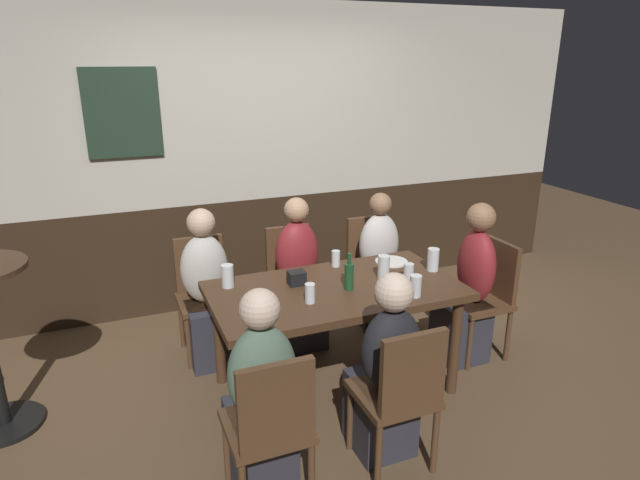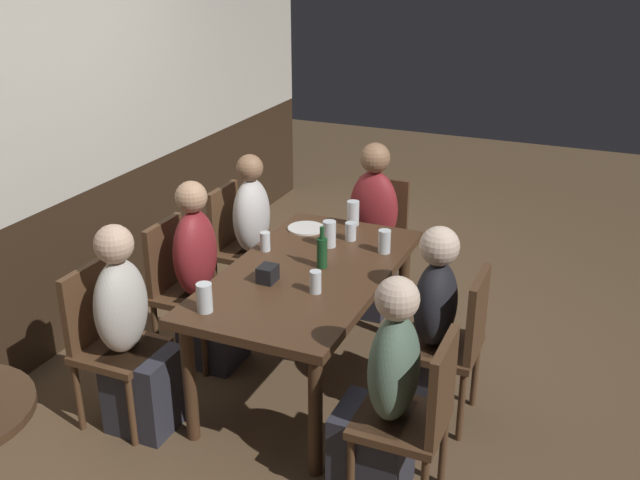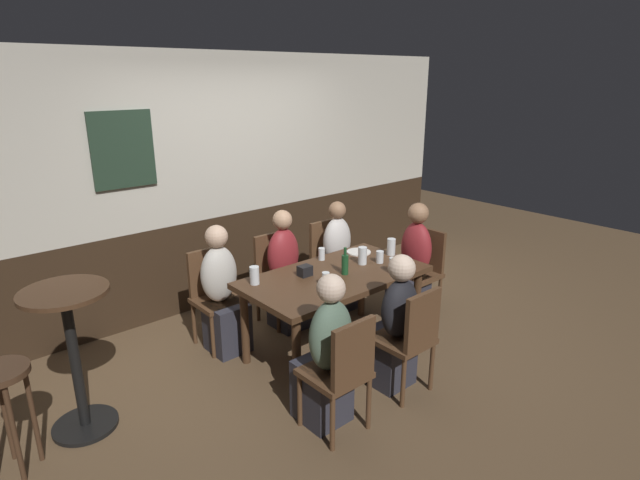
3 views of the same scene
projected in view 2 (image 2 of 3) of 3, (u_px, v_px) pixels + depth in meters
ground_plane at (309, 383)px, 4.37m from camera, size 12.00×12.00×0.00m
wall_back at (59, 141)px, 4.46m from camera, size 6.40×0.13×2.60m
dining_table at (308, 284)px, 4.12m from camera, size 1.61×0.86×0.74m
chair_mid_near at (455, 339)px, 3.87m from camera, size 0.40×0.40×0.88m
chair_mid_far at (181, 283)px, 4.49m from camera, size 0.40×0.40×0.88m
chair_left_near at (417, 413)px, 3.27m from camera, size 0.40×0.40×0.88m
chair_right_far at (238, 242)px, 5.09m from camera, size 0.40×0.40×0.88m
chair_left_far at (107, 337)px, 3.89m from camera, size 0.40×0.40×0.88m
chair_head_east at (378, 234)px, 5.22m from camera, size 0.40×0.40×0.88m
person_mid_near at (425, 337)px, 3.94m from camera, size 0.34×0.37×1.11m
person_mid_far at (204, 289)px, 4.43m from camera, size 0.34×0.37×1.16m
person_left_near at (382, 407)px, 3.34m from camera, size 0.34×0.37×1.14m
person_right_far at (259, 248)px, 5.04m from camera, size 0.34×0.37×1.13m
person_left_far at (133, 345)px, 3.84m from camera, size 0.34×0.37×1.15m
person_head_east at (371, 241)px, 5.08m from camera, size 0.37×0.34×1.19m
tumbler_water at (205, 299)px, 3.62m from camera, size 0.08×0.08×0.15m
pint_glass_amber at (329, 236)px, 4.37m from camera, size 0.08×0.08×0.16m
pint_glass_stout at (265, 243)px, 4.32m from camera, size 0.06×0.06×0.11m
tumbler_short at (353, 214)px, 4.69m from camera, size 0.08×0.08×0.16m
beer_glass_half at (315, 283)px, 3.81m from camera, size 0.06×0.06×0.12m
pint_glass_pale at (351, 232)px, 4.47m from camera, size 0.07×0.07×0.11m
highball_clear at (384, 243)px, 4.29m from camera, size 0.07×0.07×0.14m
beer_bottle_green at (322, 252)px, 4.09m from camera, size 0.06×0.06×0.24m
plate_white_large at (306, 228)px, 4.65m from camera, size 0.23×0.23×0.01m
condiment_caddy at (268, 274)px, 3.94m from camera, size 0.11×0.09×0.09m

